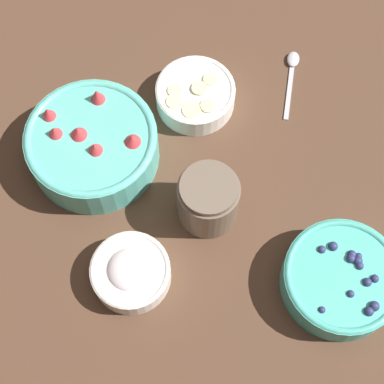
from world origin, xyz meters
name	(u,v)px	position (x,y,z in m)	size (l,w,h in m)	color
ground_plane	(204,169)	(0.00, 0.00, 0.00)	(4.00, 4.00, 0.00)	#4C3323
bowl_strawberries	(92,144)	(0.18, -0.02, 0.04)	(0.21, 0.21, 0.10)	#56B7A8
bowl_blueberries	(341,279)	(-0.20, 0.19, 0.03)	(0.18, 0.18, 0.06)	#47AD9E
bowl_bananas	(195,94)	(0.01, -0.13, 0.03)	(0.13, 0.13, 0.05)	white
bowl_cream	(131,272)	(0.11, 0.18, 0.03)	(0.12, 0.12, 0.05)	silver
jar_chocolate	(208,200)	(-0.01, 0.07, 0.05)	(0.10, 0.10, 0.10)	brown
spoon	(292,72)	(-0.16, -0.19, 0.00)	(0.04, 0.14, 0.01)	#B2B2B7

